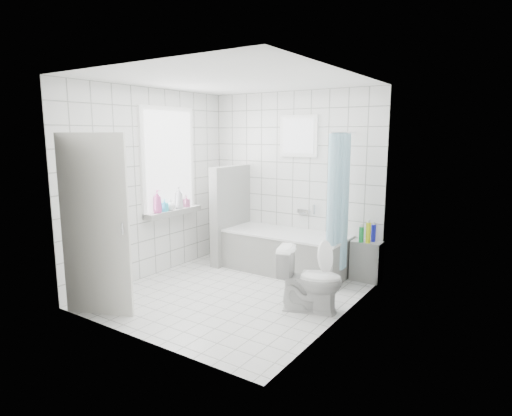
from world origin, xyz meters
The scene contains 19 objects.
ground centered at (0.00, 0.00, 0.00)m, with size 3.00×3.00×0.00m, color white.
ceiling centered at (0.00, 0.00, 2.60)m, with size 3.00×3.00×0.00m, color white.
wall_back centered at (0.00, 1.50, 1.30)m, with size 2.80×0.02×2.60m, color white.
wall_front centered at (0.00, -1.50, 1.30)m, with size 2.80×0.02×2.60m, color white.
wall_left centered at (-1.40, 0.00, 1.30)m, with size 0.02×3.00×2.60m, color white.
wall_right centered at (1.40, 0.00, 1.30)m, with size 0.02×3.00×2.60m, color white.
window_left centered at (-1.35, 0.30, 1.60)m, with size 0.01×0.90×1.40m, color white.
window_back centered at (0.10, 1.46, 1.95)m, with size 0.50×0.01×0.50m, color white.
window_sill centered at (-1.31, 0.30, 0.86)m, with size 0.18×1.02×0.08m, color white.
door centered at (-0.88, -1.33, 1.00)m, with size 0.04×0.80×2.00m, color silver.
bathtub centered at (0.11, 1.12, 0.29)m, with size 1.80×0.77×0.58m.
partition_wall centered at (-0.85, 1.07, 0.75)m, with size 0.15×0.85×1.50m, color white.
tiled_ledge centered at (1.22, 1.38, 0.28)m, with size 0.40×0.24×0.55m, color white.
toilet centered at (1.03, 0.05, 0.37)m, with size 0.41×0.72×0.73m, color white.
curtain_rod centered at (0.95, 1.10, 2.00)m, with size 0.02×0.02×0.80m, color silver.
shower_curtain centered at (0.95, 0.97, 1.10)m, with size 0.14×0.48×1.78m, color #43A1C5, non-canonical shape.
tub_faucet centered at (0.21, 1.46, 0.85)m, with size 0.18×0.06×0.06m, color silver.
sill_bottles centered at (-1.30, 0.23, 1.04)m, with size 0.17×0.72×0.33m.
ledge_bottles centered at (1.24, 1.34, 0.67)m, with size 0.18×0.20×0.28m.
Camera 1 is at (3.07, -4.13, 1.99)m, focal length 30.00 mm.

